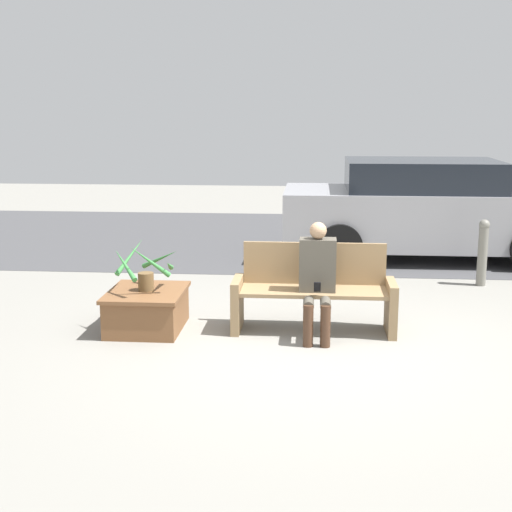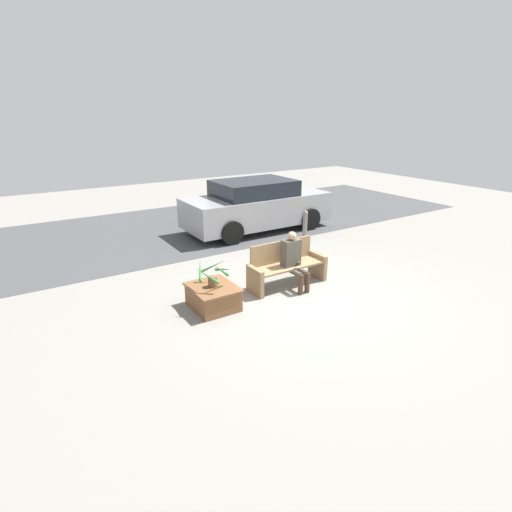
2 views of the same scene
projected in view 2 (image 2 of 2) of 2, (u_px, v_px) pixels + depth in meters
The scene contains 8 objects.
ground_plane at pixel (306, 296), 8.00m from camera, with size 30.00×30.00×0.00m, color gray.
road_surface at pixel (185, 226), 12.88m from camera, with size 20.00×6.00×0.01m, color #424244.
bench at pixel (286, 266), 8.40m from camera, with size 1.73×0.54×0.92m.
person_seated at pixel (294, 258), 8.18m from camera, with size 0.38×0.62×1.20m.
planter_box at pixel (213, 296), 7.45m from camera, with size 0.81×0.94×0.43m.
potted_plant at pixel (213, 275), 7.31m from camera, with size 0.71×0.71×0.55m.
parked_car at pixel (256, 205), 12.26m from camera, with size 4.50×1.98×1.55m.
bollard_post at pixel (305, 225), 11.22m from camera, with size 0.14×0.14×0.90m.
Camera 2 is at (-4.76, -5.57, 3.46)m, focal length 28.00 mm.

